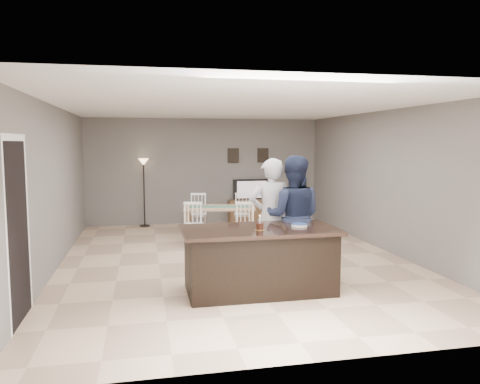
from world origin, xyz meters
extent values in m
plane|color=tan|center=(0.00, 0.00, 0.00)|extent=(8.00, 8.00, 0.00)
plane|color=slate|center=(0.00, 4.00, 1.35)|extent=(6.00, 0.00, 6.00)
plane|color=slate|center=(0.00, -4.00, 1.35)|extent=(6.00, 0.00, 6.00)
plane|color=slate|center=(-3.00, 0.00, 1.35)|extent=(0.00, 8.00, 8.00)
plane|color=slate|center=(3.00, 0.00, 1.35)|extent=(0.00, 8.00, 8.00)
plane|color=white|center=(0.00, 0.00, 2.70)|extent=(8.00, 8.00, 0.00)
cube|color=black|center=(0.00, -1.80, 0.42)|extent=(2.00, 1.00, 0.85)
cube|color=black|center=(0.00, -1.80, 0.88)|extent=(2.15, 1.10, 0.05)
cube|color=brown|center=(1.20, 3.77, 0.30)|extent=(1.20, 0.40, 0.60)
imported|color=black|center=(1.20, 3.84, 0.86)|extent=(0.91, 0.12, 0.53)
plane|color=orange|center=(1.20, 3.76, 0.87)|extent=(0.78, 0.00, 0.78)
cube|color=black|center=(0.75, 3.98, 1.75)|extent=(0.30, 0.02, 0.38)
cube|color=black|center=(1.55, 3.98, 1.75)|extent=(0.30, 0.02, 0.38)
plane|color=black|center=(-2.99, -2.30, 1.05)|extent=(0.00, 2.10, 2.10)
plane|color=white|center=(-2.99, -2.30, 2.14)|extent=(0.00, 1.02, 1.02)
imported|color=#B8B8BC|center=(0.38, -1.03, 0.92)|extent=(0.67, 0.44, 1.84)
imported|color=#1A213A|center=(0.69, -1.18, 0.94)|extent=(1.11, 0.99, 1.89)
cylinder|color=gold|center=(-0.03, -1.93, 0.90)|extent=(0.13, 0.13, 0.00)
cylinder|color=#35160E|center=(-0.03, -1.93, 0.95)|extent=(0.10, 0.10, 0.09)
cylinder|color=white|center=(-0.03, -1.93, 1.04)|extent=(0.02, 0.02, 0.10)
sphere|color=#FFBF4C|center=(-0.03, -1.93, 1.10)|extent=(0.02, 0.02, 0.02)
cylinder|color=white|center=(0.59, -1.78, 0.91)|extent=(0.23, 0.23, 0.01)
cylinder|color=white|center=(0.59, -1.78, 0.92)|extent=(0.23, 0.23, 0.01)
cylinder|color=white|center=(0.59, -1.78, 0.93)|extent=(0.23, 0.23, 0.01)
cylinder|color=#304D94|center=(0.59, -1.78, 0.93)|extent=(0.23, 0.23, 0.00)
cube|color=tan|center=(0.04, 1.86, 0.69)|extent=(1.63, 1.11, 0.04)
cylinder|color=tan|center=(-0.69, 1.64, 0.33)|extent=(0.06, 0.06, 0.67)
cylinder|color=tan|center=(0.77, 2.08, 0.33)|extent=(0.06, 0.06, 0.67)
cube|color=#3C6C57|center=(0.04, 1.86, 0.71)|extent=(1.35, 0.56, 0.01)
cube|color=white|center=(-0.59, 1.31, 0.42)|extent=(0.46, 0.44, 0.04)
cylinder|color=white|center=(-0.77, 1.19, 0.20)|extent=(0.03, 0.03, 0.40)
cylinder|color=white|center=(-0.40, 1.43, 0.20)|extent=(0.03, 0.03, 0.40)
cube|color=white|center=(-0.62, 1.14, 0.89)|extent=(0.36, 0.09, 0.05)
cube|color=white|center=(0.43, 1.12, 0.42)|extent=(0.46, 0.44, 0.04)
cylinder|color=white|center=(0.25, 1.00, 0.20)|extent=(0.03, 0.03, 0.40)
cylinder|color=white|center=(0.62, 1.24, 0.20)|extent=(0.03, 0.03, 0.40)
cube|color=white|center=(0.40, 0.95, 0.89)|extent=(0.36, 0.09, 0.05)
cube|color=white|center=(-0.35, 2.60, 0.42)|extent=(0.46, 0.44, 0.04)
cylinder|color=white|center=(-0.16, 2.72, 0.20)|extent=(0.03, 0.03, 0.40)
cylinder|color=white|center=(-0.53, 2.48, 0.20)|extent=(0.03, 0.03, 0.40)
cube|color=white|center=(-0.31, 2.77, 0.89)|extent=(0.36, 0.09, 0.05)
cube|color=white|center=(0.67, 2.41, 0.42)|extent=(0.46, 0.44, 0.04)
cylinder|color=white|center=(0.86, 2.53, 0.20)|extent=(0.03, 0.03, 0.40)
cylinder|color=white|center=(0.49, 2.29, 0.20)|extent=(0.03, 0.03, 0.40)
cube|color=white|center=(0.70, 2.58, 0.89)|extent=(0.36, 0.09, 0.05)
cylinder|color=black|center=(-1.55, 3.79, 0.01)|extent=(0.25, 0.25, 0.03)
cylinder|color=black|center=(-1.55, 3.79, 0.80)|extent=(0.03, 0.03, 1.56)
cone|color=#FFCA8C|center=(-1.55, 3.79, 1.61)|extent=(0.25, 0.25, 0.16)
camera|label=1|loc=(-1.57, -8.01, 2.08)|focal=35.00mm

